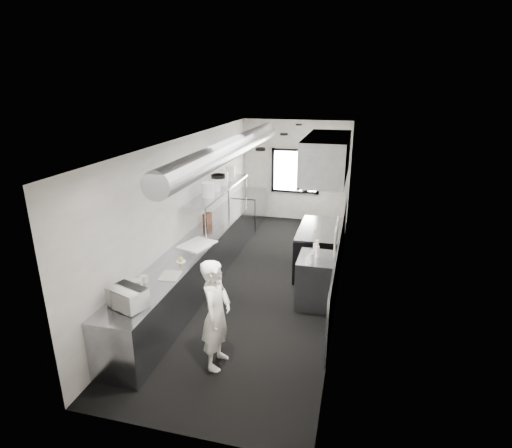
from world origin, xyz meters
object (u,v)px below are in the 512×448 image
Objects in this scene: bottle_station at (316,281)px; plate_stack_b at (216,184)px; squeeze_bottle_a at (311,258)px; range at (318,249)px; deli_tub_b at (144,279)px; cutting_board at (197,244)px; squeeze_bottle_d at (315,249)px; squeeze_bottle_e at (317,245)px; exhaust_hood at (326,157)px; microwave at (127,298)px; prep_counter at (198,263)px; deli_tub_a at (137,283)px; squeeze_bottle_c at (317,252)px; knife_block at (207,219)px; pass_shelf at (220,190)px; far_work_table at (249,209)px; line_cook at (216,314)px; small_plate at (181,262)px; plate_stack_c at (223,179)px; squeeze_bottle_b at (313,256)px; plate_stack_a at (208,190)px; plate_stack_d at (230,173)px.

plate_stack_b is at bearing 148.18° from bottle_station.
squeeze_bottle_a is at bearing -37.13° from plate_stack_b.
deli_tub_b is at bearing -128.30° from range.
plate_stack_b is at bearing 94.62° from cutting_board.
squeeze_bottle_d is 1.01× the size of squeeze_bottle_e.
bottle_station is (0.05, -1.40, -1.94)m from exhaust_hood.
range is at bearing 78.60° from microwave.
plate_stack_b reaches higher than cutting_board.
deli_tub_a reaches higher than prep_counter.
cutting_board is 2.17m from squeeze_bottle_d.
squeeze_bottle_c is at bearing 33.00° from deli_tub_b.
squeeze_bottle_c is (2.46, -1.18, -0.02)m from knife_block.
plate_stack_b is at bearing 150.05° from squeeze_bottle_d.
deli_tub_b reaches higher than cutting_board.
pass_shelf is 3.09m from bottle_station.
far_work_table is 6.03m from line_cook.
exhaust_hood is 13.79× the size of small_plate.
deli_tub_b is at bearing -92.02° from pass_shelf.
plate_stack_b reaches higher than microwave.
prep_counter is 2.00× the size of pass_shelf.
knife_block is 0.75m from plate_stack_b.
microwave reaches higher than range.
squeeze_bottle_e is at bearing -35.37° from plate_stack_c.
deli_tub_b is (-1.31, 0.44, 0.15)m from line_cook.
far_work_table is 5.67m from deli_tub_a.
plate_stack_b is 2.94m from squeeze_bottle_a.
prep_counter is 31.30× the size of squeeze_bottle_e.
plate_stack_b is 2.84m from squeeze_bottle_c.
squeeze_bottle_b is (2.28, -1.85, -0.55)m from pass_shelf.
exhaust_hood is 1.83× the size of far_work_table.
small_plate is 0.53× the size of plate_stack_a.
squeeze_bottle_b is at bearing -90.29° from squeeze_bottle_d.
line_cook is (-1.09, -3.41, -1.60)m from exhaust_hood.
small_plate is at bearing -160.42° from squeeze_bottle_c.
prep_counter is at bearing -88.44° from pass_shelf.
squeeze_bottle_c is (2.32, -0.93, -0.72)m from plate_stack_a.
pass_shelf reaches higher than small_plate.
microwave is at bearing -89.40° from plate_stack_d.
squeeze_bottle_d reaches higher than far_work_table.
squeeze_bottle_c reaches higher than deli_tub_a.
range is at bearing 28.74° from prep_counter.
small_plate is 0.52× the size of plate_stack_c.
range is at bearing 53.22° from deli_tub_a.
squeeze_bottle_d reaches higher than squeeze_bottle_e.
plate_stack_b is (-0.05, -2.44, 1.26)m from far_work_table.
pass_shelf is 2.45m from far_work_table.
plate_stack_d is at bearing 16.54° from line_cook.
knife_block reaches higher than squeeze_bottle_a.
exhaust_hood is 0.73× the size of pass_shelf.
exhaust_hood is 1.76m from squeeze_bottle_e.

